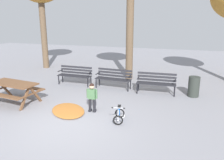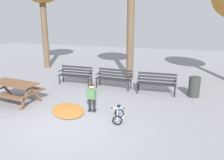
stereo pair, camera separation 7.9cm
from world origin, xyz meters
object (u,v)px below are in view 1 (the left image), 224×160
at_px(picnic_table, 14,87).
at_px(park_bench_right, 156,81).
at_px(kids_bicycle, 119,115).
at_px(park_bench_left, 114,77).
at_px(child_standing, 92,95).
at_px(trash_bin, 194,87).
at_px(park_bench_far_left, 75,74).

height_order(picnic_table, park_bench_right, park_bench_right).
relative_size(park_bench_right, kids_bicycle, 2.68).
distance_m(park_bench_left, child_standing, 2.74).
height_order(park_bench_left, trash_bin, park_bench_left).
relative_size(child_standing, trash_bin, 1.22).
xyz_separation_m(picnic_table, child_standing, (3.07, 0.09, -0.02)).
height_order(picnic_table, park_bench_far_left, park_bench_far_left).
relative_size(park_bench_far_left, park_bench_left, 0.99).
relative_size(picnic_table, child_standing, 1.99).
xyz_separation_m(picnic_table, kids_bicycle, (4.13, -0.35, -0.39)).
bearing_deg(park_bench_left, trash_bin, -1.57).
bearing_deg(trash_bin, park_bench_left, 178.43).
bearing_deg(park_bench_far_left, trash_bin, -1.24).
bearing_deg(kids_bicycle, park_bench_right, 76.43).
relative_size(park_bench_far_left, trash_bin, 1.98).
distance_m(child_standing, trash_bin, 4.21).
relative_size(park_bench_right, trash_bin, 2.00).
bearing_deg(kids_bicycle, park_bench_far_left, 133.74).
height_order(picnic_table, kids_bicycle, picnic_table).
distance_m(park_bench_right, child_standing, 3.15).
bearing_deg(park_bench_far_left, park_bench_right, -2.58).
height_order(picnic_table, trash_bin, trash_bin).
relative_size(child_standing, kids_bicycle, 1.63).
distance_m(picnic_table, park_bench_right, 5.55).
bearing_deg(park_bench_left, park_bench_right, -4.53).
distance_m(park_bench_right, kids_bicycle, 3.13).
bearing_deg(picnic_table, trash_bin, 23.38).
bearing_deg(trash_bin, kids_bicycle, -125.57).
bearing_deg(park_bench_far_left, picnic_table, -110.43).
bearing_deg(kids_bicycle, park_bench_left, 110.01).
relative_size(park_bench_left, park_bench_right, 1.00).
distance_m(picnic_table, trash_bin, 6.90).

